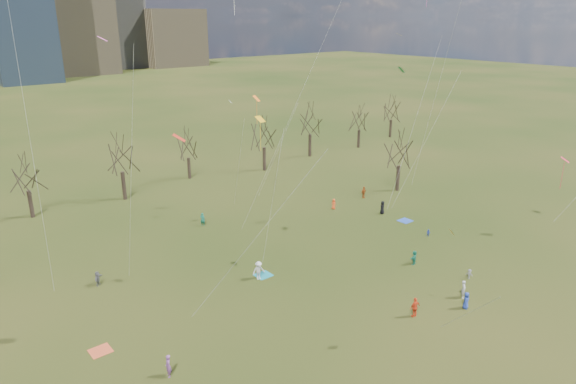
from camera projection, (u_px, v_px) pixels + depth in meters
ground at (369, 295)px, 47.85m from camera, size 500.00×500.00×0.00m
bare_tree_row at (175, 154)px, 73.03m from camera, size 113.04×29.80×9.50m
blanket_teal at (263, 275)px, 51.52m from camera, size 1.60×1.50×0.03m
blanket_navy at (405, 221)px, 65.20m from camera, size 1.60×1.50×0.03m
blanket_crimson at (101, 351)px, 39.87m from camera, size 1.60×1.50×0.03m
person_0 at (466, 300)px, 45.46m from camera, size 0.90×0.75×1.58m
person_1 at (463, 289)px, 47.19m from camera, size 0.75×0.71×1.73m
person_3 at (469, 274)px, 50.69m from camera, size 0.58×0.76×1.03m
person_4 at (415, 307)px, 44.15m from camera, size 1.13×0.60×1.84m
person_5 at (414, 257)px, 53.62m from camera, size 1.48×0.87×1.52m
person_6 at (382, 207)px, 67.30m from camera, size 1.00×0.99×1.75m
person_7 at (168, 366)px, 36.81m from camera, size 0.58×0.73×1.76m
person_8 at (428, 233)px, 60.40m from camera, size 0.54×0.57×0.93m
person_9 at (259, 270)px, 50.49m from camera, size 1.36×0.98×1.90m
person_10 at (364, 192)px, 73.15m from camera, size 1.03×0.50×1.69m
person_11 at (98, 278)px, 49.40m from camera, size 1.26×1.26×1.46m
person_12 at (334, 204)px, 68.93m from camera, size 0.61×0.80×1.46m
person_13 at (203, 219)px, 63.41m from camera, size 0.71×0.74×1.70m
kites_airborne at (327, 137)px, 53.97m from camera, size 54.40×42.19×27.23m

